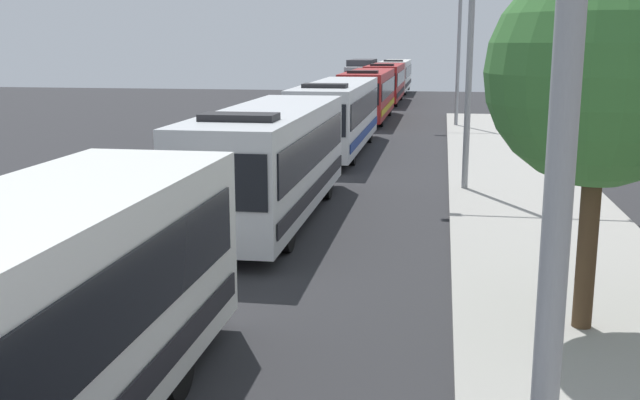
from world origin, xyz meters
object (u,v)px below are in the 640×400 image
box_truck_oncoming (361,75)px  streetlamp_far (459,37)px  bus_middle (337,114)px  bus_tail_end (396,75)px  bus_fourth_in_line (368,93)px  streetlamp_near (569,40)px  bus_second_in_line (271,159)px  streetlamp_mid (471,34)px  roadside_tree (600,74)px  bus_rear (385,82)px

box_truck_oncoming → streetlamp_far: size_ratio=1.05×
box_truck_oncoming → bus_middle: bearing=-85.3°
bus_tail_end → streetlamp_far: streetlamp_far is taller
bus_fourth_in_line → box_truck_oncoming: (-3.30, 26.53, 0.03)m
streetlamp_near → streetlamp_far: (-0.00, 38.44, 0.28)m
box_truck_oncoming → streetlamp_far: bearing=-73.7°
bus_second_in_line → streetlamp_mid: size_ratio=1.31×
bus_fourth_in_line → streetlamp_far: (5.40, -3.20, 3.42)m
bus_middle → roadside_tree: roadside_tree is taller
bus_rear → box_truck_oncoming: 13.21m
streetlamp_near → box_truck_oncoming: bearing=97.3°
bus_tail_end → streetlamp_mid: streetlamp_mid is taller
bus_fourth_in_line → streetlamp_near: (5.40, -41.65, 3.14)m
bus_fourth_in_line → streetlamp_far: bearing=-30.7°
bus_fourth_in_line → bus_second_in_line: bearing=-90.0°
bus_tail_end → roadside_tree: 61.87m
streetlamp_mid → roadside_tree: (1.62, -12.04, -0.74)m
streetlamp_near → streetlamp_far: size_ratio=0.94×
box_truck_oncoming → bus_fourth_in_line: bearing=-82.9°
bus_second_in_line → streetlamp_far: bearing=77.3°
streetlamp_near → roadside_tree: streetlamp_near is taller
box_truck_oncoming → streetlamp_near: (8.70, -68.18, 3.11)m
bus_rear → streetlamp_near: streetlamp_near is taller
streetlamp_near → streetlamp_mid: 19.22m
bus_fourth_in_line → streetlamp_mid: 23.31m
streetlamp_far → streetlamp_mid: bearing=-90.0°
streetlamp_near → bus_middle: bearing=101.0°
bus_middle → bus_rear: size_ratio=1.09×
bus_tail_end → streetlamp_mid: 49.78m
bus_fourth_in_line → bus_tail_end: same height
bus_second_in_line → bus_fourth_in_line: size_ratio=0.93×
bus_middle → streetlamp_mid: size_ratio=1.49×
box_truck_oncoming → streetlamp_mid: size_ratio=1.05×
streetlamp_far → bus_tail_end: bearing=100.2°
bus_middle → bus_fourth_in_line: 13.90m
bus_tail_end → box_truck_oncoming: bus_tail_end is taller
bus_second_in_line → bus_fourth_in_line: 27.07m
streetlamp_near → streetlamp_mid: size_ratio=0.94×
box_truck_oncoming → streetlamp_mid: (8.70, -48.96, 3.35)m
bus_fourth_in_line → roadside_tree: roadside_tree is taller
bus_second_in_line → box_truck_oncoming: bearing=93.5°
streetlamp_near → roadside_tree: (1.62, 7.18, -0.51)m
streetlamp_near → streetlamp_far: 38.44m
bus_second_in_line → bus_middle: 13.16m
bus_tail_end → streetlamp_near: (5.40, -68.59, 3.14)m
roadside_tree → bus_middle: bearing=108.8°
box_truck_oncoming → streetlamp_mid: streetlamp_mid is taller
box_truck_oncoming → streetlamp_mid: 49.84m
bus_rear → streetlamp_mid: bearing=-81.5°
bus_fourth_in_line → bus_rear: bearing=90.0°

